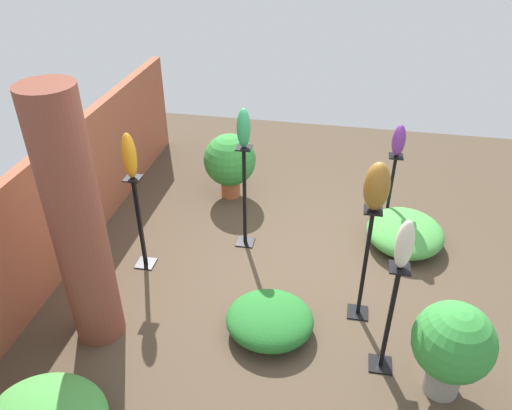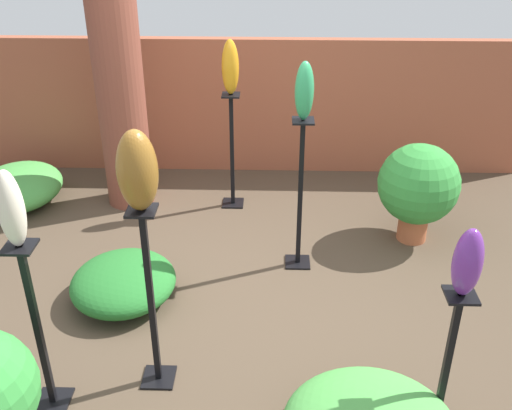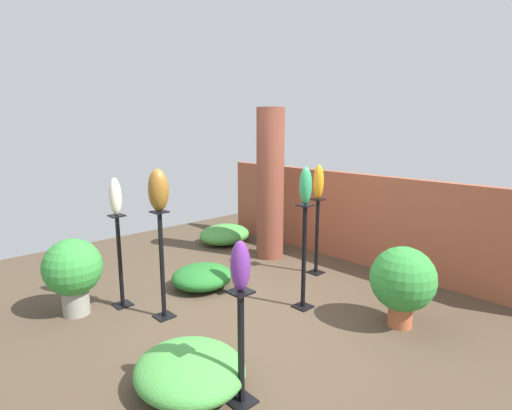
# 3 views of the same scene
# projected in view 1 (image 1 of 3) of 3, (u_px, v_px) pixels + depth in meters

# --- Properties ---
(ground_plane) EXTENTS (8.00, 8.00, 0.00)m
(ground_plane) POSITION_uv_depth(u_px,v_px,m) (284.00, 270.00, 5.43)
(ground_plane) COLOR #4C3D2D
(brick_wall_back) EXTENTS (5.60, 0.12, 1.40)m
(brick_wall_back) POSITION_uv_depth(u_px,v_px,m) (72.00, 195.00, 5.43)
(brick_wall_back) COLOR #9E5138
(brick_wall_back) RESTS_ON ground
(brick_pillar) EXTENTS (0.44, 0.44, 2.39)m
(brick_pillar) POSITION_uv_depth(u_px,v_px,m) (78.00, 226.00, 4.07)
(brick_pillar) COLOR brown
(brick_pillar) RESTS_ON ground
(pedestal_violet) EXTENTS (0.20, 0.20, 0.92)m
(pedestal_violet) POSITION_uv_depth(u_px,v_px,m) (390.00, 193.00, 5.98)
(pedestal_violet) COLOR black
(pedestal_violet) RESTS_ON ground
(pedestal_ivory) EXTENTS (0.20, 0.20, 1.11)m
(pedestal_ivory) POSITION_uv_depth(u_px,v_px,m) (388.00, 324.00, 4.09)
(pedestal_ivory) COLOR black
(pedestal_ivory) RESTS_ON ground
(pedestal_jade) EXTENTS (0.20, 0.20, 1.24)m
(pedestal_jade) POSITION_uv_depth(u_px,v_px,m) (245.00, 202.00, 5.55)
(pedestal_jade) COLOR black
(pedestal_jade) RESTS_ON ground
(pedestal_bronze) EXTENTS (0.20, 0.20, 1.22)m
(pedestal_bronze) POSITION_uv_depth(u_px,v_px,m) (364.00, 269.00, 4.59)
(pedestal_bronze) COLOR black
(pedestal_bronze) RESTS_ON ground
(pedestal_amber) EXTENTS (0.20, 0.20, 1.10)m
(pedestal_amber) POSITION_uv_depth(u_px,v_px,m) (140.00, 227.00, 5.25)
(pedestal_amber) COLOR black
(pedestal_amber) RESTS_ON ground
(art_vase_violet) EXTENTS (0.15, 0.15, 0.38)m
(art_vase_violet) POSITION_uv_depth(u_px,v_px,m) (399.00, 141.00, 5.61)
(art_vase_violet) COLOR #6B2D8C
(art_vase_violet) RESTS_ON pedestal_violet
(art_vase_ivory) EXTENTS (0.13, 0.14, 0.43)m
(art_vase_ivory) POSITION_uv_depth(u_px,v_px,m) (404.00, 245.00, 3.65)
(art_vase_ivory) COLOR beige
(art_vase_ivory) RESTS_ON pedestal_ivory
(art_vase_jade) EXTENTS (0.14, 0.14, 0.43)m
(art_vase_jade) POSITION_uv_depth(u_px,v_px,m) (244.00, 128.00, 5.07)
(art_vase_jade) COLOR #2D9356
(art_vase_jade) RESTS_ON pedestal_jade
(art_vase_bronze) EXTENTS (0.22, 0.22, 0.45)m
(art_vase_bronze) POSITION_uv_depth(u_px,v_px,m) (377.00, 187.00, 4.11)
(art_vase_bronze) COLOR brown
(art_vase_bronze) RESTS_ON pedestal_bronze
(art_vase_amber) EXTENTS (0.15, 0.14, 0.48)m
(art_vase_amber) POSITION_uv_depth(u_px,v_px,m) (129.00, 156.00, 4.80)
(art_vase_amber) COLOR orange
(art_vase_amber) RESTS_ON pedestal_amber
(potted_plant_front_right) EXTENTS (0.64, 0.64, 0.88)m
(potted_plant_front_right) POSITION_uv_depth(u_px,v_px,m) (452.00, 345.00, 3.88)
(potted_plant_front_right) COLOR gray
(potted_plant_front_right) RESTS_ON ground
(potted_plant_near_pillar) EXTENTS (0.68, 0.68, 0.87)m
(potted_plant_near_pillar) POSITION_uv_depth(u_px,v_px,m) (230.00, 161.00, 6.47)
(potted_plant_near_pillar) COLOR #B25B38
(potted_plant_near_pillar) RESTS_ON ground
(foliage_bed_west) EXTENTS (0.77, 0.82, 0.29)m
(foliage_bed_west) POSITION_uv_depth(u_px,v_px,m) (270.00, 320.00, 4.62)
(foliage_bed_west) COLOR #236B28
(foliage_bed_west) RESTS_ON ground
(foliage_bed_center) EXTENTS (0.96, 0.88, 0.32)m
(foliage_bed_center) POSITION_uv_depth(u_px,v_px,m) (405.00, 232.00, 5.75)
(foliage_bed_center) COLOR #479942
(foliage_bed_center) RESTS_ON ground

